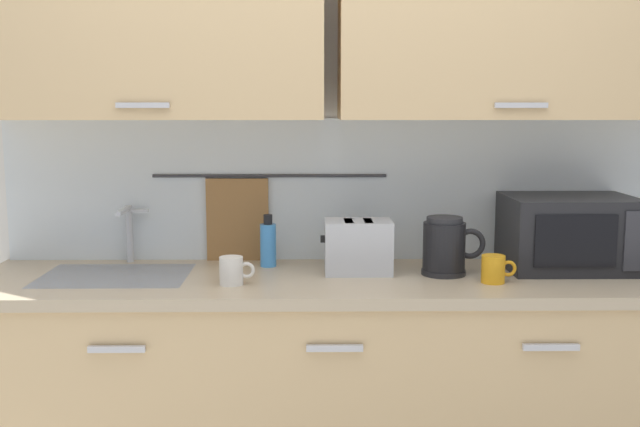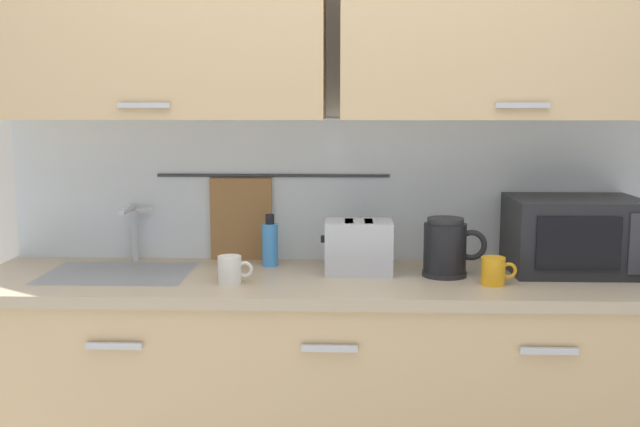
{
  "view_description": "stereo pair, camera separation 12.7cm",
  "coord_description": "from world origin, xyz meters",
  "px_view_note": "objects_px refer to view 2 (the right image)",
  "views": [
    {
      "loc": [
        -0.08,
        -2.27,
        1.5
      ],
      "look_at": [
        -0.04,
        0.33,
        1.12
      ],
      "focal_mm": 41.65,
      "sensor_mm": 36.0,
      "label": 1
    },
    {
      "loc": [
        0.05,
        -2.26,
        1.5
      ],
      "look_at": [
        -0.04,
        0.33,
        1.12
      ],
      "focal_mm": 41.65,
      "sensor_mm": 36.0,
      "label": 2
    }
  ],
  "objects_px": {
    "microwave": "(574,235)",
    "toaster": "(359,247)",
    "mug_near_sink": "(231,270)",
    "dish_soap_bottle": "(270,243)",
    "electric_kettle": "(446,248)",
    "mug_by_kettle": "(494,271)"
  },
  "relations": [
    {
      "from": "electric_kettle",
      "to": "mug_near_sink",
      "type": "height_order",
      "value": "electric_kettle"
    },
    {
      "from": "microwave",
      "to": "mug_near_sink",
      "type": "distance_m",
      "value": 1.24
    },
    {
      "from": "electric_kettle",
      "to": "dish_soap_bottle",
      "type": "relative_size",
      "value": 1.16
    },
    {
      "from": "electric_kettle",
      "to": "dish_soap_bottle",
      "type": "distance_m",
      "value": 0.66
    },
    {
      "from": "microwave",
      "to": "electric_kettle",
      "type": "height_order",
      "value": "microwave"
    },
    {
      "from": "dish_soap_bottle",
      "to": "mug_by_kettle",
      "type": "bearing_deg",
      "value": -19.07
    },
    {
      "from": "dish_soap_bottle",
      "to": "mug_by_kettle",
      "type": "height_order",
      "value": "dish_soap_bottle"
    },
    {
      "from": "microwave",
      "to": "toaster",
      "type": "distance_m",
      "value": 0.78
    },
    {
      "from": "microwave",
      "to": "toaster",
      "type": "relative_size",
      "value": 1.8
    },
    {
      "from": "microwave",
      "to": "dish_soap_bottle",
      "type": "xyz_separation_m",
      "value": [
        -1.11,
        0.06,
        -0.05
      ]
    },
    {
      "from": "mug_near_sink",
      "to": "toaster",
      "type": "relative_size",
      "value": 0.47
    },
    {
      "from": "microwave",
      "to": "electric_kettle",
      "type": "xyz_separation_m",
      "value": [
        -0.47,
        -0.09,
        -0.03
      ]
    },
    {
      "from": "mug_by_kettle",
      "to": "microwave",
      "type": "bearing_deg",
      "value": 33.21
    },
    {
      "from": "mug_near_sink",
      "to": "dish_soap_bottle",
      "type": "bearing_deg",
      "value": 69.51
    },
    {
      "from": "electric_kettle",
      "to": "mug_near_sink",
      "type": "bearing_deg",
      "value": -169.43
    },
    {
      "from": "dish_soap_bottle",
      "to": "mug_near_sink",
      "type": "xyz_separation_m",
      "value": [
        -0.11,
        -0.28,
        -0.04
      ]
    },
    {
      "from": "toaster",
      "to": "mug_by_kettle",
      "type": "relative_size",
      "value": 2.13
    },
    {
      "from": "mug_near_sink",
      "to": "mug_by_kettle",
      "type": "height_order",
      "value": "same"
    },
    {
      "from": "microwave",
      "to": "toaster",
      "type": "bearing_deg",
      "value": -176.32
    },
    {
      "from": "dish_soap_bottle",
      "to": "mug_near_sink",
      "type": "height_order",
      "value": "dish_soap_bottle"
    },
    {
      "from": "microwave",
      "to": "dish_soap_bottle",
      "type": "bearing_deg",
      "value": 177.05
    },
    {
      "from": "dish_soap_bottle",
      "to": "toaster",
      "type": "xyz_separation_m",
      "value": [
        0.33,
        -0.11,
        0.01
      ]
    }
  ]
}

